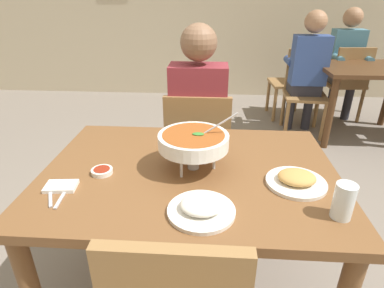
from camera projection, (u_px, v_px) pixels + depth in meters
The scene contains 17 objects.
dining_table_main at pixel (190, 190), 1.43m from camera, with size 1.27×0.91×0.77m.
chair_diner_main at pixel (198, 147), 2.16m from camera, with size 0.44×0.44×0.90m.
diner_main at pixel (198, 113), 2.09m from camera, with size 0.40×0.45×1.31m.
curry_bowl at pixel (193, 141), 1.34m from camera, with size 0.33×0.30×0.26m.
rice_plate at pixel (201, 208), 1.10m from camera, with size 0.24×0.24×0.06m.
appetizer_plate at pixel (296, 180), 1.26m from camera, with size 0.24×0.24×0.06m.
sauce_dish at pixel (102, 171), 1.34m from camera, with size 0.09×0.09×0.02m.
napkin_folded at pixel (61, 186), 1.25m from camera, with size 0.12×0.08×0.02m, color white.
fork_utensil at pixel (50, 194), 1.20m from camera, with size 0.01×0.17×0.01m, color silver.
spoon_utensil at pixel (63, 195), 1.20m from camera, with size 0.01×0.17×0.01m, color silver.
drink_glass at pixel (343, 203), 1.07m from camera, with size 0.07×0.07×0.13m.
dining_table_far at pixel (367, 80), 3.31m from camera, with size 1.00×0.80×0.77m.
chair_bg_left at pixel (347, 80), 3.81m from camera, with size 0.47×0.47×0.90m.
chair_bg_right at pixel (305, 87), 3.52m from camera, with size 0.48×0.48×0.90m.
chair_bg_corner at pixel (297, 77), 3.92m from camera, with size 0.47×0.47×0.90m.
patron_bg_left at pixel (346, 58), 3.80m from camera, with size 0.40×0.45×1.31m.
patron_bg_right at pixel (308, 67), 3.36m from camera, with size 0.40×0.45×1.31m.
Camera 1 is at (0.09, -1.19, 1.47)m, focal length 29.61 mm.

